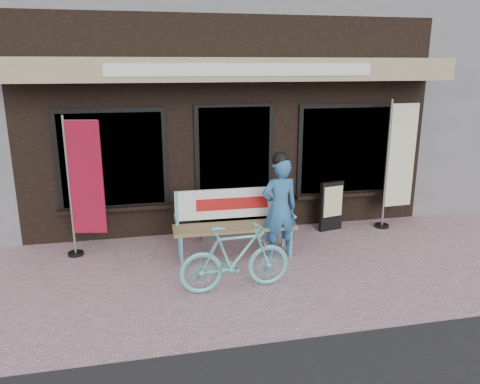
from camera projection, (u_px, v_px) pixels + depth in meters
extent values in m
plane|color=#BA8E99|center=(264.00, 278.00, 6.39)|extent=(70.00, 70.00, 0.00)
cube|color=black|center=(207.00, 111.00, 10.62)|extent=(7.00, 6.00, 3.60)
cube|color=tan|center=(238.00, 69.00, 7.22)|extent=(7.00, 0.80, 0.35)
cube|color=white|center=(244.00, 70.00, 6.83)|extent=(4.00, 0.02, 0.18)
cube|color=black|center=(234.00, 169.00, 7.96)|extent=(1.20, 0.06, 2.10)
cube|color=black|center=(235.00, 169.00, 7.95)|extent=(1.35, 0.04, 2.20)
cube|color=black|center=(112.00, 160.00, 7.48)|extent=(1.60, 0.06, 1.50)
cube|color=black|center=(344.00, 150.00, 8.31)|extent=(1.60, 0.06, 1.50)
cube|color=black|center=(112.00, 160.00, 7.47)|extent=(1.75, 0.04, 1.65)
cube|color=black|center=(345.00, 150.00, 8.30)|extent=(1.75, 0.04, 1.65)
cube|color=black|center=(116.00, 209.00, 7.64)|extent=(1.80, 0.18, 0.06)
cube|color=black|center=(343.00, 194.00, 8.46)|extent=(1.80, 0.18, 0.06)
cube|color=#59595B|center=(237.00, 230.00, 8.02)|extent=(1.30, 0.45, 0.15)
cylinder|color=#62BFBC|center=(182.00, 252.00, 6.74)|extent=(0.05, 0.05, 0.43)
cylinder|color=#62BFBC|center=(180.00, 241.00, 7.13)|extent=(0.05, 0.05, 0.43)
cylinder|color=#62BFBC|center=(291.00, 243.00, 7.06)|extent=(0.05, 0.05, 0.43)
cylinder|color=#62BFBC|center=(283.00, 234.00, 7.44)|extent=(0.05, 0.05, 0.43)
cube|color=olive|center=(235.00, 227.00, 7.03)|extent=(1.86, 0.50, 0.05)
cylinder|color=#62BFBC|center=(177.00, 210.00, 7.00)|extent=(0.05, 0.05, 0.57)
cylinder|color=#62BFBC|center=(285.00, 204.00, 7.32)|extent=(0.05, 0.05, 0.57)
cube|color=white|center=(232.00, 203.00, 7.16)|extent=(1.75, 0.07, 0.46)
cube|color=#B21414|center=(232.00, 204.00, 7.14)|extent=(1.11, 0.03, 0.18)
cylinder|color=#62BFBC|center=(176.00, 220.00, 6.82)|extent=(0.05, 0.45, 0.04)
cylinder|color=#62BFBC|center=(291.00, 213.00, 7.15)|extent=(0.05, 0.45, 0.04)
imported|color=#2E669F|center=(280.00, 208.00, 6.94)|extent=(0.58, 0.40, 1.52)
sphere|color=black|center=(281.00, 160.00, 6.75)|extent=(0.26, 0.26, 0.24)
imported|color=#62BFBC|center=(235.00, 258.00, 5.97)|extent=(1.49, 0.51, 0.88)
cylinder|color=gray|center=(69.00, 188.00, 6.89)|extent=(0.04, 0.04, 2.14)
cylinder|color=gray|center=(80.00, 120.00, 6.63)|extent=(0.48, 0.11, 0.02)
cube|color=maroon|center=(86.00, 178.00, 6.86)|extent=(0.48, 0.12, 1.70)
cylinder|color=black|center=(76.00, 254.00, 7.16)|extent=(0.27, 0.27, 0.05)
cylinder|color=gray|center=(387.00, 165.00, 8.10)|extent=(0.04, 0.04, 2.27)
cylinder|color=gray|center=(405.00, 104.00, 7.89)|extent=(0.52, 0.06, 0.02)
cube|color=beige|center=(401.00, 156.00, 8.14)|extent=(0.52, 0.06, 1.80)
cylinder|color=black|center=(382.00, 226.00, 8.40)|extent=(0.26, 0.26, 0.05)
cube|color=black|center=(331.00, 206.00, 8.15)|extent=(0.44, 0.17, 0.88)
cube|color=beige|center=(333.00, 201.00, 8.08)|extent=(0.37, 0.10, 0.54)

